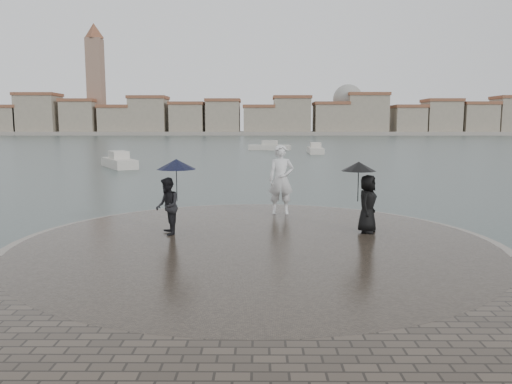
{
  "coord_description": "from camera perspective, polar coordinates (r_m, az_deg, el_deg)",
  "views": [
    {
      "loc": [
        0.09,
        -8.97,
        3.3
      ],
      "look_at": [
        0.0,
        4.8,
        1.45
      ],
      "focal_mm": 35.0,
      "sensor_mm": 36.0,
      "label": 1
    }
  ],
  "objects": [
    {
      "name": "boats",
      "position": [
        55.07,
        -0.68,
        4.59
      ],
      "size": [
        20.57,
        32.01,
        1.5
      ],
      "color": "beige",
      "rests_on": "ground"
    },
    {
      "name": "quay_tip",
      "position": [
        12.86,
        -0.04,
        -6.39
      ],
      "size": [
        11.9,
        11.9,
        0.36
      ],
      "primitive_type": "cylinder",
      "color": "#2D261E",
      "rests_on": "ground"
    },
    {
      "name": "far_skyline",
      "position": [
        169.82,
        -1.81,
        8.41
      ],
      "size": [
        260.0,
        20.0,
        37.0
      ],
      "color": "gray",
      "rests_on": "ground"
    },
    {
      "name": "visitor_left",
      "position": [
        13.59,
        -9.79,
        -0.09
      ],
      "size": [
        1.18,
        1.08,
        2.04
      ],
      "color": "black",
      "rests_on": "quay_tip"
    },
    {
      "name": "visitor_right",
      "position": [
        13.98,
        12.35,
        -0.15
      ],
      "size": [
        1.13,
        1.05,
        1.95
      ],
      "color": "black",
      "rests_on": "quay_tip"
    },
    {
      "name": "ground",
      "position": [
        9.56,
        -0.19,
        -12.53
      ],
      "size": [
        400.0,
        400.0,
        0.0
      ],
      "primitive_type": "plane",
      "color": "#2B3835",
      "rests_on": "ground"
    },
    {
      "name": "kerb_ring",
      "position": [
        12.86,
        -0.04,
        -6.48
      ],
      "size": [
        12.5,
        12.5,
        0.32
      ],
      "primitive_type": "cylinder",
      "color": "gray",
      "rests_on": "ground"
    },
    {
      "name": "statue",
      "position": [
        16.55,
        2.89,
        1.43
      ],
      "size": [
        0.84,
        0.56,
        2.3
      ],
      "primitive_type": "imported",
      "rotation": [
        0.0,
        0.0,
        -0.01
      ],
      "color": "silver",
      "rests_on": "quay_tip"
    }
  ]
}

